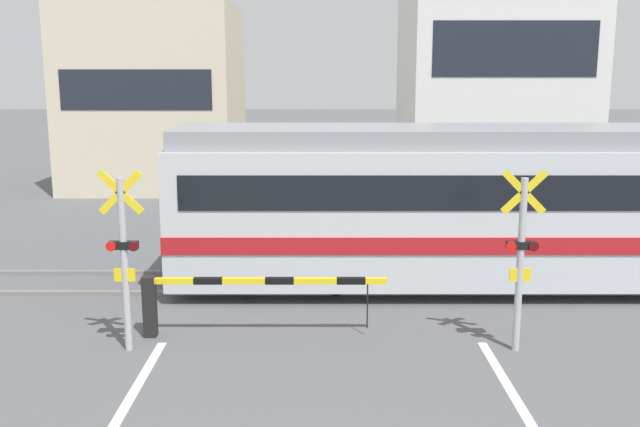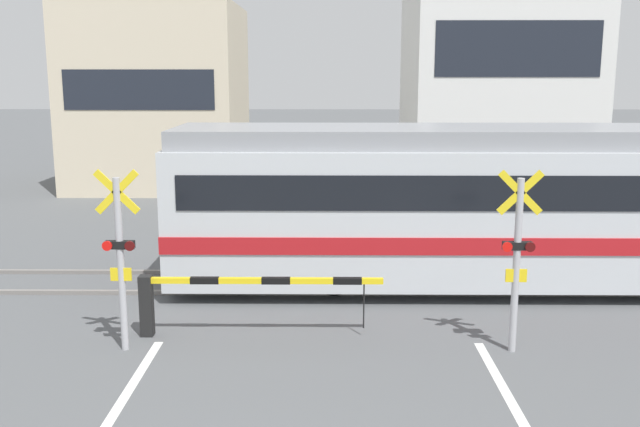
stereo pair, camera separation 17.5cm
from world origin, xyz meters
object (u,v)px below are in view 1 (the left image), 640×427
pedestrian (292,191)px  crossing_barrier_far (391,220)px  crossing_barrier_near (213,293)px  crossing_signal_left (122,253)px  crossing_signal_right (519,253)px  commuter_train (594,201)px

pedestrian → crossing_barrier_far: bearing=-52.8°
crossing_barrier_near → crossing_barrier_far: 6.77m
crossing_signal_left → crossing_signal_right: 5.98m
crossing_signal_left → crossing_signal_right: (5.98, 0.00, 0.00)m
crossing_signal_left → crossing_barrier_far: bearing=53.7°
crossing_barrier_near → pedestrian: (0.94, 9.14, 0.14)m
crossing_signal_left → pedestrian: 10.00m
commuter_train → crossing_signal_right: 4.28m
commuter_train → crossing_signal_left: bearing=-157.5°
commuter_train → crossing_barrier_near: commuter_train is taller
crossing_signal_right → crossing_signal_left: bearing=180.0°
crossing_signal_left → pedestrian: size_ratio=1.83×
crossing_signal_left → pedestrian: (2.20, 9.73, -0.67)m
pedestrian → crossing_signal_left: bearing=-102.7°
crossing_barrier_near → crossing_signal_right: 4.82m
commuter_train → crossing_signal_left: (-8.44, -3.49, -0.16)m
crossing_barrier_near → crossing_signal_left: (-1.26, -0.60, 0.81)m
crossing_signal_right → pedestrian: size_ratio=1.83×
commuter_train → crossing_signal_right: (-2.46, -3.49, -0.16)m
commuter_train → crossing_barrier_far: 4.83m
crossing_signal_right → pedestrian: (-3.78, 9.73, -0.67)m
crossing_signal_left → pedestrian: bearing=77.3°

